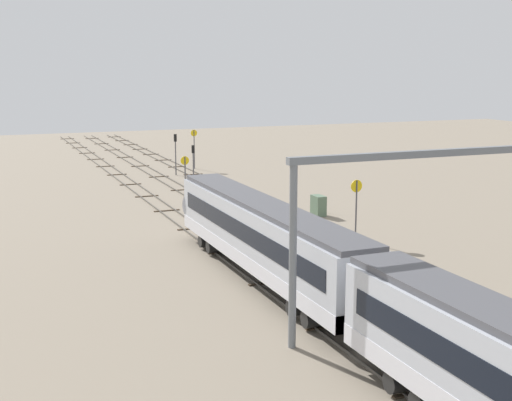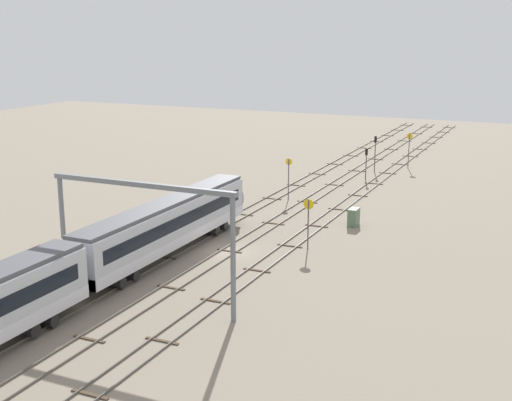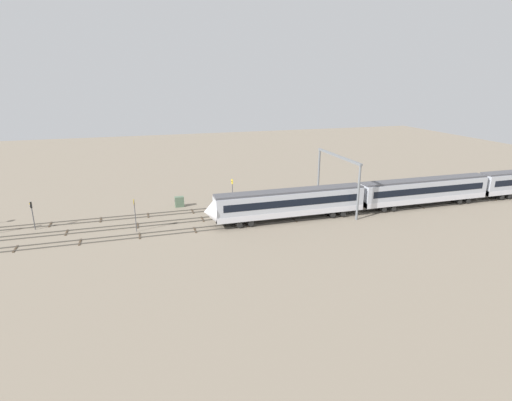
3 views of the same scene
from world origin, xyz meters
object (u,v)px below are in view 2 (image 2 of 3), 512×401
(speed_sign_far_trackside, at_px, (289,174))
(signal_light_trackside_approach, at_px, (366,159))
(speed_sign_mid_trackside, at_px, (409,146))
(signal_light_trackside_departure, at_px, (375,149))
(overhead_gantry, at_px, (142,217))
(speed_sign_near_foreground, at_px, (308,216))
(relay_cabinet, at_px, (354,217))

(speed_sign_far_trackside, relative_size, signal_light_trackside_approach, 1.16)
(speed_sign_mid_trackside, bearing_deg, signal_light_trackside_approach, 162.25)
(speed_sign_mid_trackside, distance_m, signal_light_trackside_departure, 5.78)
(overhead_gantry, xyz_separation_m, speed_sign_far_trackside, (33.43, 2.42, -3.40))
(signal_light_trackside_departure, bearing_deg, speed_sign_far_trackside, 166.80)
(signal_light_trackside_departure, bearing_deg, overhead_gantry, 177.50)
(speed_sign_far_trackside, xyz_separation_m, signal_light_trackside_departure, (20.34, -4.77, 0.15))
(speed_sign_near_foreground, distance_m, signal_light_trackside_approach, 31.06)
(overhead_gantry, bearing_deg, signal_light_trackside_approach, -3.31)
(speed_sign_far_trackside, height_order, relay_cabinet, speed_sign_far_trackside)
(overhead_gantry, distance_m, speed_sign_near_foreground, 18.34)
(speed_sign_far_trackside, xyz_separation_m, relay_cabinet, (-7.37, -10.09, -2.21))
(overhead_gantry, xyz_separation_m, signal_light_trackside_approach, (47.81, -2.77, -3.70))
(overhead_gantry, bearing_deg, relay_cabinet, -16.41)
(speed_sign_near_foreground, height_order, relay_cabinet, speed_sign_near_foreground)
(overhead_gantry, height_order, speed_sign_near_foreground, overhead_gantry)
(speed_sign_far_trackside, bearing_deg, speed_sign_mid_trackside, -18.97)
(speed_sign_mid_trackside, bearing_deg, signal_light_trackside_departure, 139.73)
(speed_sign_far_trackside, distance_m, signal_light_trackside_departure, 20.90)
(speed_sign_far_trackside, xyz_separation_m, signal_light_trackside_approach, (14.38, -5.19, -0.30))
(speed_sign_near_foreground, relative_size, signal_light_trackside_departure, 0.93)
(speed_sign_near_foreground, bearing_deg, signal_light_trackside_departure, 5.90)
(relay_cabinet, bearing_deg, speed_sign_mid_trackside, 2.82)
(signal_light_trackside_approach, distance_m, signal_light_trackside_departure, 5.99)
(speed_sign_near_foreground, relative_size, speed_sign_far_trackside, 0.95)
(overhead_gantry, distance_m, relay_cabinet, 27.73)
(speed_sign_mid_trackside, height_order, signal_light_trackside_approach, speed_sign_mid_trackside)
(speed_sign_mid_trackside, xyz_separation_m, relay_cabinet, (-32.13, -1.58, -2.33))
(speed_sign_mid_trackside, xyz_separation_m, speed_sign_far_trackside, (-24.75, 8.51, -0.12))
(signal_light_trackside_approach, bearing_deg, relay_cabinet, -167.30)
(overhead_gantry, distance_m, signal_light_trackside_departure, 53.92)
(signal_light_trackside_departure, height_order, relay_cabinet, signal_light_trackside_departure)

